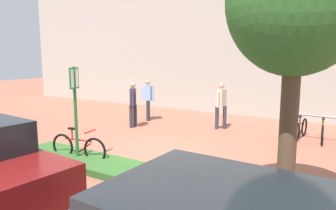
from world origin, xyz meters
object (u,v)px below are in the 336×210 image
Objects in this scene: parking_sign_post at (75,101)px; person_shirt_blue at (221,103)px; person_casual_tan at (148,97)px; person_suited_navy at (133,102)px; person_suited_dark at (289,111)px; bike_at_sign at (79,147)px; bollard_steel at (285,127)px; tree_sidewalk at (296,2)px.

parking_sign_post is 5.69m from person_shirt_blue.
person_suited_navy is at bearing -77.81° from person_casual_tan.
person_suited_dark is at bearing -4.17° from person_casual_tan.
bollard_steel is at bearing 49.45° from bike_at_sign.
person_shirt_blue is (-2.40, 0.57, 0.53)m from bollard_steel.
parking_sign_post is 6.39m from bollard_steel.
bollard_steel is at bearing 101.80° from tree_sidewalk.
person_suited_navy and person_casual_tan have the same top height.
person_casual_tan is at bearing 175.53° from bollard_steel.
bollard_steel is at bearing -4.47° from person_casual_tan.
person_suited_navy is (-1.25, 3.81, 0.63)m from bike_at_sign.
parking_sign_post is 1.40× the size of person_shirt_blue.
person_casual_tan is (-6.66, 5.45, -2.46)m from tree_sidewalk.
person_casual_tan is (-5.71, 0.42, 0.00)m from person_suited_dark.
person_suited_navy is at bearing 108.50° from parking_sign_post.
tree_sidewalk is 5.99m from bike_at_sign.
person_suited_navy and person_shirt_blue have the same top height.
parking_sign_post is at bearing -129.60° from bollard_steel.
person_suited_dark is 1.00× the size of person_shirt_blue.
person_shirt_blue is at bearing 121.67° from tree_sidewalk.
parking_sign_post reaches higher than person_casual_tan.
bike_at_sign is at bearing -71.88° from person_suited_navy.
person_suited_navy is 1.00× the size of person_suited_dark.
person_suited_dark is (0.09, 0.02, 0.53)m from bollard_steel.
parking_sign_post is 1.40× the size of person_casual_tan.
person_casual_tan is (-5.62, 0.44, 0.53)m from bollard_steel.
tree_sidewalk is 7.00m from person_shirt_blue.
bike_at_sign is 0.97× the size of person_casual_tan.
bollard_steel is (-1.05, 5.01, -3.00)m from tree_sidewalk.
bollard_steel is at bearing -166.53° from person_suited_dark.
tree_sidewalk reaches higher than bollard_steel.
tree_sidewalk reaches higher than person_shirt_blue.
bollard_steel is at bearing -13.38° from person_shirt_blue.
tree_sidewalk is at bearing -2.81° from bike_at_sign.
person_suited_navy is (-6.36, 4.07, -2.46)m from tree_sidewalk.
bike_at_sign is at bearing 177.19° from tree_sidewalk.
person_suited_navy is at bearing 147.43° from tree_sidewalk.
tree_sidewalk reaches higher than bike_at_sign.
bollard_steel is 0.52× the size of person_casual_tan.
tree_sidewalk reaches higher than person_suited_dark.
tree_sidewalk is 7.94m from person_suited_navy.
person_suited_navy reaches higher than bollard_steel.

